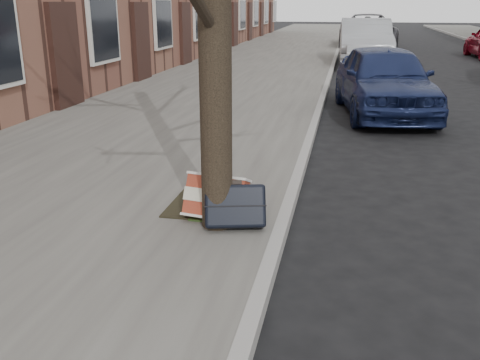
% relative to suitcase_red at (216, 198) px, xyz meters
% --- Properties ---
extents(ground, '(120.00, 120.00, 0.00)m').
position_rel_suitcase_red_xyz_m(ground, '(1.87, -0.83, -0.34)').
color(ground, black).
rests_on(ground, ground).
extents(near_sidewalk, '(5.00, 70.00, 0.12)m').
position_rel_suitcase_red_xyz_m(near_sidewalk, '(-1.83, 14.17, -0.28)').
color(near_sidewalk, slate).
rests_on(near_sidewalk, ground).
extents(dirt_patch, '(0.85, 0.85, 0.02)m').
position_rel_suitcase_red_xyz_m(dirt_patch, '(-0.13, 0.37, -0.22)').
color(dirt_patch, black).
rests_on(dirt_patch, near_sidewalk).
extents(suitcase_red, '(0.63, 0.42, 0.45)m').
position_rel_suitcase_red_xyz_m(suitcase_red, '(0.00, 0.00, 0.00)').
color(suitcase_red, maroon).
rests_on(suitcase_red, near_sidewalk).
extents(suitcase_navy, '(0.61, 0.45, 0.43)m').
position_rel_suitcase_red_xyz_m(suitcase_navy, '(0.21, -0.14, -0.01)').
color(suitcase_navy, black).
rests_on(suitcase_navy, near_sidewalk).
extents(car_near_front, '(2.12, 4.12, 1.34)m').
position_rel_suitcase_red_xyz_m(car_near_front, '(1.83, 6.15, 0.33)').
color(car_near_front, '#172049').
rests_on(car_near_front, ground).
extents(car_near_mid, '(1.82, 4.83, 1.57)m').
position_rel_suitcase_red_xyz_m(car_near_mid, '(1.63, 14.95, 0.44)').
color(car_near_mid, '#AAAEB2').
rests_on(car_near_mid, ground).
extents(car_near_back, '(2.67, 5.68, 1.57)m').
position_rel_suitcase_red_xyz_m(car_near_back, '(1.90, 22.75, 0.44)').
color(car_near_back, '#3A393E').
rests_on(car_near_back, ground).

